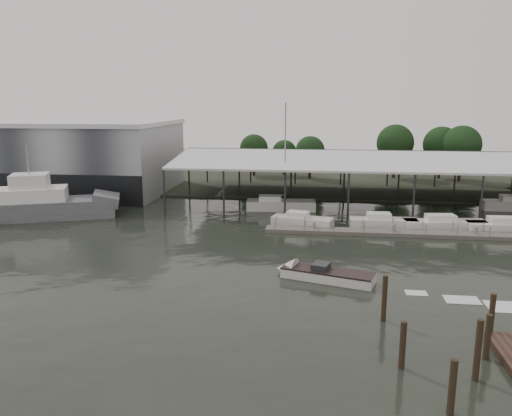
# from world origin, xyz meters

# --- Properties ---
(ground) EXTENTS (200.00, 200.00, 0.00)m
(ground) POSITION_xyz_m (0.00, 0.00, 0.00)
(ground) COLOR black
(ground) RESTS_ON ground
(land_strip_far) EXTENTS (140.00, 30.00, 0.30)m
(land_strip_far) POSITION_xyz_m (0.00, 42.00, 0.10)
(land_strip_far) COLOR #363B2C
(land_strip_far) RESTS_ON ground
(land_strip_west) EXTENTS (20.00, 40.00, 0.30)m
(land_strip_west) POSITION_xyz_m (-40.00, 30.00, 0.10)
(land_strip_west) COLOR #363B2C
(land_strip_west) RESTS_ON ground
(storage_warehouse) EXTENTS (24.50, 20.50, 10.50)m
(storage_warehouse) POSITION_xyz_m (-28.00, 29.94, 5.29)
(storage_warehouse) COLOR #9B9FA5
(storage_warehouse) RESTS_ON ground
(covered_boat_shed) EXTENTS (58.24, 24.00, 6.96)m
(covered_boat_shed) POSITION_xyz_m (17.00, 28.00, 6.13)
(covered_boat_shed) COLOR silver
(covered_boat_shed) RESTS_ON ground
(trawler_dock) EXTENTS (3.00, 18.00, 0.50)m
(trawler_dock) POSITION_xyz_m (-30.00, 14.00, 0.25)
(trawler_dock) COLOR #615C56
(trawler_dock) RESTS_ON ground
(floating_dock) EXTENTS (28.00, 2.00, 1.40)m
(floating_dock) POSITION_xyz_m (15.00, 10.00, 0.20)
(floating_dock) COLOR #615C56
(floating_dock) RESTS_ON ground
(grey_trawler) EXTENTS (17.55, 10.72, 8.84)m
(grey_trawler) POSITION_xyz_m (-25.40, 12.59, 1.58)
(grey_trawler) COLOR slate
(grey_trawler) RESTS_ON ground
(white_sailboat) EXTENTS (8.68, 3.19, 13.39)m
(white_sailboat) POSITION_xyz_m (1.59, 20.47, 0.66)
(white_sailboat) COLOR silver
(white_sailboat) RESTS_ON ground
(speedboat_underway) EXTENTS (18.19, 7.13, 2.00)m
(speedboat_underway) POSITION_xyz_m (6.63, -3.87, 0.39)
(speedboat_underway) COLOR silver
(speedboat_underway) RESTS_ON ground
(moored_cruiser_0) EXTENTS (6.83, 3.73, 1.70)m
(moored_cruiser_0) POSITION_xyz_m (4.62, 12.27, 0.61)
(moored_cruiser_0) COLOR silver
(moored_cruiser_0) RESTS_ON ground
(moored_cruiser_1) EXTENTS (7.11, 2.36, 1.70)m
(moored_cruiser_1) POSITION_xyz_m (13.23, 12.74, 0.61)
(moored_cruiser_1) COLOR silver
(moored_cruiser_1) RESTS_ON ground
(moored_cruiser_2) EXTENTS (8.69, 3.18, 1.70)m
(moored_cruiser_2) POSITION_xyz_m (19.58, 12.73, 0.61)
(moored_cruiser_2) COLOR silver
(moored_cruiser_2) RESTS_ON ground
(moored_cruiser_3) EXTENTS (8.08, 2.55, 1.70)m
(moored_cruiser_3) POSITION_xyz_m (25.66, 12.35, 0.61)
(moored_cruiser_3) COLOR silver
(moored_cruiser_3) RESTS_ON ground
(mooring_pilings) EXTENTS (6.11, 9.58, 3.74)m
(mooring_pilings) POSITION_xyz_m (13.26, -15.28, 1.07)
(mooring_pilings) COLOR #312718
(mooring_pilings) RESTS_ON ground
(horizon_tree_line) EXTENTS (67.25, 9.01, 9.58)m
(horizon_tree_line) POSITION_xyz_m (27.53, 47.36, 5.77)
(horizon_tree_line) COLOR black
(horizon_tree_line) RESTS_ON ground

